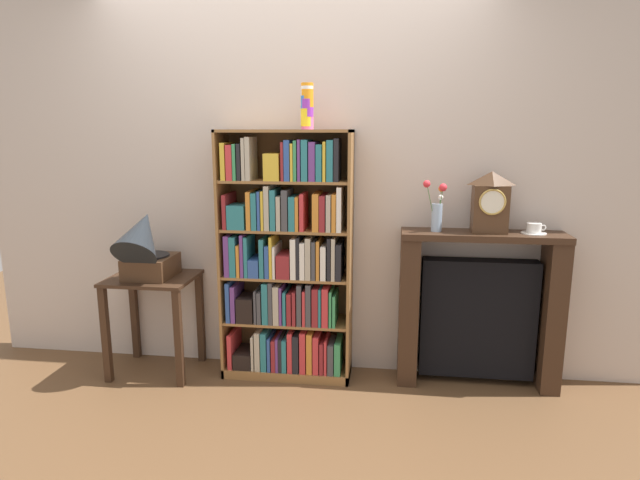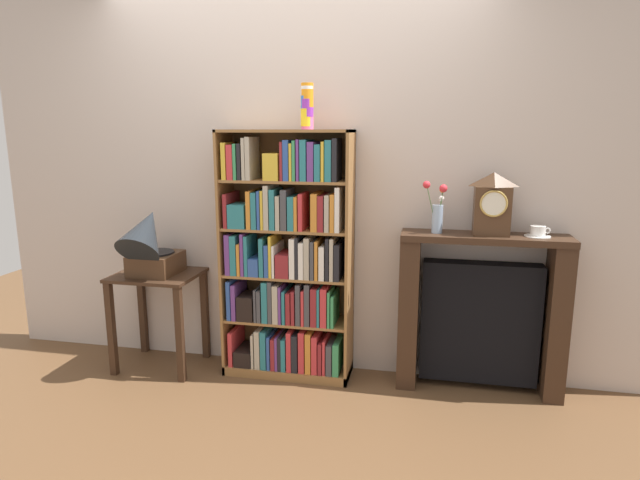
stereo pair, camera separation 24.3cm
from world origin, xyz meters
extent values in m
cube|color=brown|center=(0.00, 0.00, -0.01)|extent=(7.65, 6.40, 0.02)
cube|color=beige|center=(0.17, 0.30, 1.30)|extent=(4.65, 0.08, 2.60)
cube|color=olive|center=(-0.41, 0.11, 0.81)|extent=(0.02, 0.30, 1.61)
cube|color=olive|center=(0.41, 0.11, 0.81)|extent=(0.02, 0.30, 1.61)
cube|color=brown|center=(0.00, 0.25, 0.81)|extent=(0.84, 0.01, 1.61)
cube|color=olive|center=(0.00, 0.11, 1.60)|extent=(0.84, 0.30, 0.02)
cube|color=olive|center=(0.00, 0.11, 0.03)|extent=(0.84, 0.30, 0.06)
cube|color=#C63338|center=(-0.36, 0.10, 0.18)|extent=(0.03, 0.25, 0.23)
cube|color=black|center=(-0.28, 0.08, 0.11)|extent=(0.12, 0.22, 0.11)
cube|color=#B2A893|center=(-0.21, 0.07, 0.18)|extent=(0.02, 0.21, 0.23)
cube|color=#B2A893|center=(-0.18, 0.10, 0.19)|extent=(0.03, 0.25, 0.26)
cube|color=teal|center=(-0.14, 0.08, 0.19)|extent=(0.04, 0.23, 0.26)
cube|color=#2D519E|center=(-0.10, 0.07, 0.17)|extent=(0.02, 0.20, 0.23)
cube|color=maroon|center=(-0.07, 0.08, 0.17)|extent=(0.03, 0.22, 0.21)
cube|color=#663884|center=(-0.05, 0.10, 0.17)|extent=(0.02, 0.25, 0.23)
cube|color=black|center=(-0.03, 0.07, 0.17)|extent=(0.02, 0.20, 0.23)
cube|color=teal|center=(0.00, 0.10, 0.17)|extent=(0.03, 0.26, 0.22)
cube|color=#C63338|center=(0.04, 0.08, 0.19)|extent=(0.03, 0.23, 0.27)
cube|color=black|center=(0.08, 0.09, 0.19)|extent=(0.04, 0.25, 0.25)
cube|color=#C63338|center=(0.12, 0.08, 0.20)|extent=(0.04, 0.23, 0.28)
cube|color=orange|center=(0.16, 0.09, 0.20)|extent=(0.04, 0.24, 0.27)
cube|color=#C63338|center=(0.21, 0.08, 0.19)|extent=(0.04, 0.23, 0.25)
cube|color=maroon|center=(0.24, 0.08, 0.17)|extent=(0.02, 0.21, 0.21)
cube|color=#C63338|center=(0.27, 0.09, 0.17)|extent=(0.02, 0.24, 0.23)
cube|color=#424247|center=(0.30, 0.07, 0.16)|extent=(0.04, 0.20, 0.20)
cube|color=#388E56|center=(0.35, 0.08, 0.17)|extent=(0.04, 0.21, 0.21)
cube|color=olive|center=(0.00, 0.11, 0.38)|extent=(0.80, 0.28, 0.02)
cube|color=#2D519E|center=(-0.36, 0.10, 0.52)|extent=(0.03, 0.25, 0.26)
cube|color=#663884|center=(-0.33, 0.09, 0.51)|extent=(0.03, 0.24, 0.24)
cube|color=black|center=(-0.26, 0.06, 0.47)|extent=(0.11, 0.18, 0.16)
cube|color=#424247|center=(-0.18, 0.08, 0.49)|extent=(0.02, 0.22, 0.22)
cube|color=#424247|center=(-0.16, 0.09, 0.49)|extent=(0.03, 0.24, 0.21)
cube|color=teal|center=(-0.12, 0.08, 0.52)|extent=(0.04, 0.23, 0.27)
cube|color=#424247|center=(-0.08, 0.08, 0.52)|extent=(0.03, 0.21, 0.28)
cube|color=#B2A893|center=(-0.05, 0.10, 0.51)|extent=(0.04, 0.25, 0.25)
cube|color=#663884|center=(-0.02, 0.09, 0.51)|extent=(0.02, 0.25, 0.25)
cube|color=teal|center=(0.01, 0.09, 0.49)|extent=(0.02, 0.24, 0.22)
cube|color=maroon|center=(0.04, 0.08, 0.49)|extent=(0.03, 0.22, 0.21)
cube|color=maroon|center=(0.07, 0.09, 0.50)|extent=(0.02, 0.24, 0.22)
cube|color=#424247|center=(0.10, 0.09, 0.52)|extent=(0.03, 0.23, 0.27)
cube|color=#C63338|center=(0.13, 0.07, 0.50)|extent=(0.02, 0.20, 0.23)
cube|color=#424247|center=(0.16, 0.07, 0.52)|extent=(0.03, 0.19, 0.27)
cube|color=maroon|center=(0.20, 0.07, 0.51)|extent=(0.04, 0.20, 0.25)
cube|color=teal|center=(0.23, 0.08, 0.51)|extent=(0.02, 0.23, 0.25)
cube|color=#C63338|center=(0.27, 0.08, 0.51)|extent=(0.04, 0.22, 0.25)
cube|color=#388E56|center=(0.30, 0.07, 0.50)|extent=(0.02, 0.20, 0.23)
cube|color=#388E56|center=(0.32, 0.09, 0.49)|extent=(0.02, 0.23, 0.21)
cube|color=olive|center=(0.00, 0.11, 0.68)|extent=(0.80, 0.28, 0.02)
cube|color=#663884|center=(-0.36, 0.07, 0.82)|extent=(0.03, 0.21, 0.26)
cube|color=teal|center=(-0.32, 0.07, 0.82)|extent=(0.04, 0.20, 0.26)
cube|color=orange|center=(-0.29, 0.10, 0.80)|extent=(0.02, 0.25, 0.21)
cube|color=#663884|center=(-0.26, 0.09, 0.83)|extent=(0.02, 0.25, 0.27)
cube|color=teal|center=(-0.24, 0.08, 0.82)|extent=(0.02, 0.21, 0.26)
cube|color=#2D519E|center=(-0.19, 0.07, 0.75)|extent=(0.07, 0.21, 0.12)
cube|color=teal|center=(-0.14, 0.08, 0.82)|extent=(0.03, 0.22, 0.25)
cube|color=#2D519E|center=(-0.10, 0.10, 0.80)|extent=(0.03, 0.25, 0.21)
cube|color=gold|center=(-0.08, 0.09, 0.83)|extent=(0.02, 0.25, 0.27)
cube|color=white|center=(-0.06, 0.09, 0.79)|extent=(0.02, 0.25, 0.20)
cube|color=maroon|center=(0.00, 0.08, 0.77)|extent=(0.09, 0.21, 0.15)
cube|color=white|center=(0.07, 0.10, 0.82)|extent=(0.03, 0.26, 0.26)
cube|color=black|center=(0.10, 0.07, 0.83)|extent=(0.02, 0.20, 0.27)
cube|color=white|center=(0.12, 0.09, 0.81)|extent=(0.03, 0.24, 0.23)
cube|color=#B2A893|center=(0.16, 0.09, 0.82)|extent=(0.03, 0.24, 0.26)
cube|color=#424247|center=(0.19, 0.09, 0.81)|extent=(0.02, 0.25, 0.24)
cube|color=orange|center=(0.22, 0.10, 0.82)|extent=(0.02, 0.25, 0.25)
cube|color=white|center=(0.25, 0.09, 0.80)|extent=(0.03, 0.24, 0.21)
cube|color=black|center=(0.29, 0.09, 0.83)|extent=(0.02, 0.24, 0.27)
cube|color=#B2A893|center=(0.32, 0.09, 0.83)|extent=(0.02, 0.25, 0.27)
cube|color=black|center=(0.35, 0.09, 0.81)|extent=(0.03, 0.24, 0.23)
cube|color=olive|center=(0.00, 0.11, 0.99)|extent=(0.80, 0.28, 0.02)
cube|color=maroon|center=(-0.37, 0.09, 1.11)|extent=(0.02, 0.25, 0.22)
cube|color=teal|center=(-0.29, 0.06, 1.08)|extent=(0.11, 0.17, 0.15)
cube|color=orange|center=(-0.21, 0.10, 1.12)|extent=(0.03, 0.25, 0.24)
cube|color=teal|center=(-0.18, 0.09, 1.11)|extent=(0.03, 0.25, 0.23)
cube|color=#2D519E|center=(-0.15, 0.10, 1.12)|extent=(0.02, 0.25, 0.24)
cube|color=gold|center=(-0.12, 0.08, 1.12)|extent=(0.02, 0.21, 0.24)
cube|color=#B2A893|center=(-0.10, 0.09, 1.14)|extent=(0.03, 0.24, 0.28)
cube|color=teal|center=(-0.06, 0.07, 1.13)|extent=(0.03, 0.21, 0.25)
cube|color=#B2A893|center=(-0.02, 0.09, 1.11)|extent=(0.03, 0.25, 0.21)
cube|color=#424247|center=(0.02, 0.08, 1.13)|extent=(0.04, 0.22, 0.25)
cube|color=teal|center=(0.06, 0.07, 1.10)|extent=(0.04, 0.21, 0.21)
cube|color=orange|center=(0.09, 0.09, 1.10)|extent=(0.02, 0.24, 0.21)
cube|color=#C63338|center=(0.12, 0.07, 1.11)|extent=(0.03, 0.20, 0.23)
cube|color=orange|center=(0.21, 0.08, 1.12)|extent=(0.04, 0.23, 0.23)
cube|color=maroon|center=(0.25, 0.09, 1.11)|extent=(0.04, 0.24, 0.22)
cube|color=#B2A893|center=(0.29, 0.07, 1.11)|extent=(0.03, 0.20, 0.23)
cube|color=orange|center=(0.32, 0.07, 1.12)|extent=(0.03, 0.20, 0.23)
cube|color=white|center=(0.35, 0.08, 1.14)|extent=(0.03, 0.23, 0.27)
cube|color=olive|center=(0.00, 0.11, 1.30)|extent=(0.80, 0.28, 0.02)
cube|color=gold|center=(-0.36, 0.09, 1.42)|extent=(0.03, 0.24, 0.23)
cube|color=#C63338|center=(-0.32, 0.09, 1.41)|extent=(0.04, 0.24, 0.22)
cube|color=#388E56|center=(-0.29, 0.09, 1.42)|extent=(0.02, 0.24, 0.22)
cube|color=black|center=(-0.26, 0.09, 1.42)|extent=(0.02, 0.25, 0.22)
cube|color=#B2A893|center=(-0.24, 0.10, 1.43)|extent=(0.02, 0.25, 0.26)
cube|color=#B2A893|center=(-0.21, 0.07, 1.44)|extent=(0.03, 0.20, 0.26)
cube|color=gold|center=(-0.06, 0.09, 1.39)|extent=(0.10, 0.23, 0.16)
cube|color=maroon|center=(0.01, 0.07, 1.42)|extent=(0.02, 0.20, 0.23)
cube|color=#2D519E|center=(0.03, 0.09, 1.43)|extent=(0.03, 0.24, 0.24)
cube|color=gold|center=(0.06, 0.09, 1.42)|extent=(0.02, 0.23, 0.22)
cube|color=#388E56|center=(0.08, 0.07, 1.43)|extent=(0.02, 0.19, 0.24)
cube|color=#663884|center=(0.11, 0.10, 1.43)|extent=(0.02, 0.25, 0.25)
cube|color=teal|center=(0.14, 0.09, 1.43)|extent=(0.04, 0.25, 0.25)
cube|color=#663884|center=(0.19, 0.07, 1.42)|extent=(0.04, 0.21, 0.23)
cube|color=teal|center=(0.23, 0.08, 1.42)|extent=(0.04, 0.22, 0.22)
cube|color=gold|center=(0.26, 0.08, 1.42)|extent=(0.02, 0.23, 0.24)
cube|color=teal|center=(0.29, 0.08, 1.43)|extent=(0.04, 0.23, 0.25)
cube|color=black|center=(0.33, 0.07, 1.43)|extent=(0.03, 0.19, 0.26)
cylinder|color=pink|center=(0.14, 0.09, 1.67)|extent=(0.07, 0.07, 0.10)
cylinder|color=yellow|center=(0.14, 0.09, 1.69)|extent=(0.07, 0.07, 0.10)
cylinder|color=blue|center=(0.14, 0.09, 1.70)|extent=(0.07, 0.07, 0.10)
cylinder|color=orange|center=(0.14, 0.09, 1.72)|extent=(0.07, 0.07, 0.10)
cylinder|color=purple|center=(0.14, 0.09, 1.74)|extent=(0.07, 0.07, 0.10)
cylinder|color=blue|center=(0.14, 0.09, 1.76)|extent=(0.07, 0.07, 0.10)
cylinder|color=purple|center=(0.14, 0.09, 1.78)|extent=(0.07, 0.07, 0.10)
cylinder|color=orange|center=(0.14, 0.09, 1.80)|extent=(0.07, 0.07, 0.10)
cylinder|color=white|center=(0.14, 0.09, 1.82)|extent=(0.07, 0.07, 0.10)
cylinder|color=orange|center=(0.14, 0.09, 1.84)|extent=(0.07, 0.07, 0.10)
cube|color=#382316|center=(-0.89, 0.03, 0.65)|extent=(0.55, 0.45, 0.02)
cube|color=#382316|center=(-1.14, -0.17, 0.32)|extent=(0.04, 0.04, 0.64)
cube|color=#382316|center=(-0.65, -0.17, 0.32)|extent=(0.04, 0.04, 0.64)
cube|color=#382316|center=(-1.14, 0.23, 0.32)|extent=(0.04, 0.04, 0.64)
cube|color=#382316|center=(-0.65, 0.23, 0.32)|extent=(0.04, 0.04, 0.64)
cube|color=#472D1C|center=(-0.89, 0.03, 0.73)|extent=(0.29, 0.32, 0.14)
cylinder|color=black|center=(-0.89, 0.03, 0.81)|extent=(0.24, 0.24, 0.01)
cylinder|color=#1E2328|center=(-0.89, -0.02, 0.83)|extent=(0.03, 0.03, 0.06)
cone|color=#1E2328|center=(-0.89, -0.08, 0.97)|extent=(0.28, 0.42, 0.42)
cube|color=#382316|center=(1.23, 0.12, 0.98)|extent=(1.00, 0.27, 0.04)
cube|color=#382316|center=(0.79, 0.12, 0.48)|extent=(0.12, 0.24, 0.96)
cube|color=#382316|center=(1.67, 0.12, 0.48)|extent=(0.12, 0.24, 0.96)
cube|color=black|center=(1.23, 0.16, 0.43)|extent=(0.72, 0.13, 0.77)
cube|color=#472D1C|center=(1.25, 0.12, 1.14)|extent=(0.21, 0.13, 0.29)
pyramid|color=#472D1C|center=(1.25, 0.12, 1.33)|extent=(0.21, 0.13, 0.08)
cylinder|color=silver|center=(1.25, 0.06, 1.19)|extent=(0.15, 0.01, 0.15)
torus|color=#B79347|center=(1.25, 0.05, 1.19)|extent=(0.16, 0.01, 0.16)
cylinder|color=#99B2D1|center=(0.94, 0.12, 1.08)|extent=(0.07, 0.07, 0.17)
cylinder|color=#4C753D|center=(0.95, 0.12, 1.11)|extent=(0.02, 0.02, 0.20)
sphere|color=silver|center=(0.96, 0.13, 1.21)|extent=(0.03, 0.03, 0.03)
cylinder|color=#4C753D|center=(0.91, 0.11, 1.15)|extent=(0.07, 0.06, 0.28)
sphere|color=red|center=(0.87, 0.08, 1.29)|extent=(0.04, 0.04, 0.04)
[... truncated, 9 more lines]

